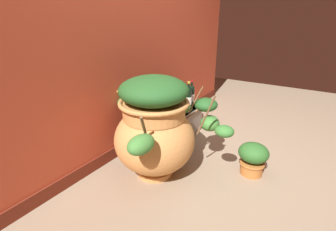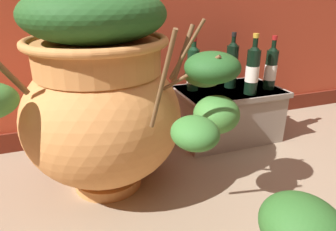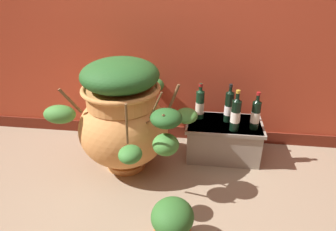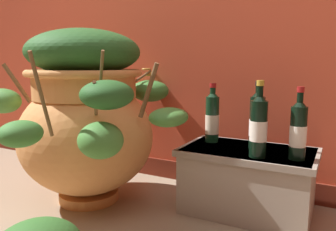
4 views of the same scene
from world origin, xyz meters
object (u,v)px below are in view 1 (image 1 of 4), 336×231
(wine_bottle_middle, at_px, (161,103))
(wine_bottle_back, at_px, (192,95))
(potted_shrub, at_px, (253,157))
(wine_bottle_left, at_px, (175,97))
(wine_bottle_right, at_px, (188,98))
(terracotta_urn, at_px, (156,127))

(wine_bottle_middle, xyz_separation_m, wine_bottle_back, (0.45, -0.14, -0.00))
(wine_bottle_middle, bearing_deg, potted_shrub, -95.99)
(wine_bottle_left, xyz_separation_m, wine_bottle_middle, (-0.24, 0.03, -0.01))
(wine_bottle_right, relative_size, potted_shrub, 1.12)
(wine_bottle_back, bearing_deg, wine_bottle_right, -164.79)
(wine_bottle_left, distance_m, potted_shrub, 1.14)
(wine_bottle_back, bearing_deg, wine_bottle_left, 151.58)
(wine_bottle_middle, bearing_deg, terracotta_urn, -150.39)
(wine_bottle_left, relative_size, wine_bottle_right, 0.97)
(terracotta_urn, bearing_deg, potted_shrub, -57.92)
(terracotta_urn, distance_m, wine_bottle_right, 0.88)
(wine_bottle_right, height_order, wine_bottle_back, wine_bottle_right)
(terracotta_urn, xyz_separation_m, wine_bottle_left, (0.82, 0.30, -0.00))
(terracotta_urn, relative_size, potted_shrub, 3.76)
(terracotta_urn, bearing_deg, wine_bottle_back, 10.41)
(wine_bottle_left, bearing_deg, terracotta_urn, -160.01)
(wine_bottle_middle, distance_m, potted_shrub, 1.12)
(terracotta_urn, relative_size, wine_bottle_right, 3.36)
(terracotta_urn, height_order, wine_bottle_left, terracotta_urn)
(wine_bottle_right, bearing_deg, wine_bottle_middle, 147.27)
(wine_bottle_right, bearing_deg, wine_bottle_back, 15.21)
(wine_bottle_right, distance_m, potted_shrub, 1.02)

